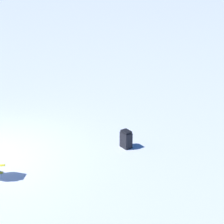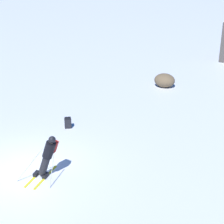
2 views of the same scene
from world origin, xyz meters
name	(u,v)px [view 1 (image 1 of 2)]	position (x,y,z in m)	size (l,w,h in m)	color
spare_backpack	(126,139)	(-0.76, 3.75, 0.24)	(0.37, 0.36, 0.50)	black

